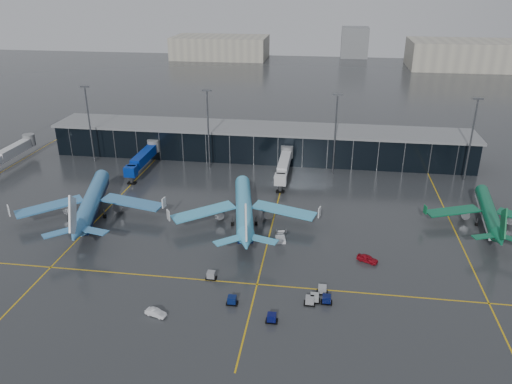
# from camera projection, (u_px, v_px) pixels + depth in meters

# --- Properties ---
(ground) EXTENTS (600.00, 600.00, 0.00)m
(ground) POSITION_uv_depth(u_px,v_px,m) (224.00, 245.00, 116.46)
(ground) COLOR #282B2D
(ground) RESTS_ON ground
(terminal_pier) EXTENTS (142.00, 17.00, 10.70)m
(terminal_pier) POSITION_uv_depth(u_px,v_px,m) (260.00, 142.00, 170.55)
(terminal_pier) COLOR black
(terminal_pier) RESTS_ON ground
(jet_bridges) EXTENTS (94.00, 27.50, 7.20)m
(jet_bridges) POSITION_uv_depth(u_px,v_px,m) (143.00, 158.00, 158.24)
(jet_bridges) COLOR #595B60
(jet_bridges) RESTS_ON ground
(flood_masts) EXTENTS (203.00, 0.50, 25.50)m
(flood_masts) POSITION_uv_depth(u_px,v_px,m) (271.00, 129.00, 155.66)
(flood_masts) COLOR #595B60
(flood_masts) RESTS_ON ground
(distant_hangars) EXTENTS (260.00, 71.00, 22.00)m
(distant_hangars) POSITION_uv_depth(u_px,v_px,m) (370.00, 51.00, 351.46)
(distant_hangars) COLOR #B2AD99
(distant_hangars) RESTS_ON ground
(taxi_lines) EXTENTS (220.00, 120.00, 0.02)m
(taxi_lines) POSITION_uv_depth(u_px,v_px,m) (272.00, 227.00, 124.77)
(taxi_lines) COLOR gold
(taxi_lines) RESTS_ON ground
(airliner_arkefly) EXTENTS (49.55, 53.35, 13.71)m
(airliner_arkefly) POSITION_uv_depth(u_px,v_px,m) (91.00, 191.00, 128.23)
(airliner_arkefly) COLOR #3980BC
(airliner_arkefly) RESTS_ON ground
(airliner_klm_near) EXTENTS (45.75, 49.96, 13.38)m
(airliner_klm_near) POSITION_uv_depth(u_px,v_px,m) (244.00, 198.00, 124.76)
(airliner_klm_near) COLOR #44B2E2
(airliner_klm_near) RESTS_ON ground
(airliner_aer_lingus) EXTENTS (36.68, 40.55, 11.29)m
(airliner_aer_lingus) POSITION_uv_depth(u_px,v_px,m) (490.00, 204.00, 124.02)
(airliner_aer_lingus) COLOR #0B603D
(airliner_aer_lingus) RESTS_ON ground
(baggage_carts) EXTENTS (25.97, 13.62, 1.70)m
(baggage_carts) POSITION_uv_depth(u_px,v_px,m) (283.00, 297.00, 96.16)
(baggage_carts) COLOR black
(baggage_carts) RESTS_ON ground
(mobile_airstair) EXTENTS (2.84, 3.60, 3.45)m
(mobile_airstair) POSITION_uv_depth(u_px,v_px,m) (280.00, 238.00, 117.82)
(mobile_airstair) COLOR silver
(mobile_airstair) RESTS_ON ground
(service_van_red) EXTENTS (5.01, 3.76, 1.59)m
(service_van_red) POSITION_uv_depth(u_px,v_px,m) (367.00, 259.00, 109.20)
(service_van_red) COLOR maroon
(service_van_red) RESTS_ON ground
(service_van_white) EXTENTS (4.33, 2.50, 1.35)m
(service_van_white) POSITION_uv_depth(u_px,v_px,m) (156.00, 313.00, 91.91)
(service_van_white) COLOR silver
(service_van_white) RESTS_ON ground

